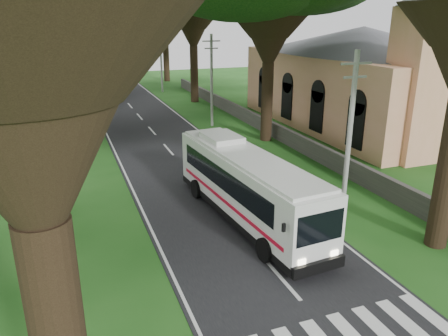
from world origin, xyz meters
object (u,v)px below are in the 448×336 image
Objects in this scene: distant_car_a at (107,93)px; distant_car_c at (126,75)px; pole_near at (350,133)px; pole_mid at (212,79)px; pedestrian at (48,232)px; pole_far at (161,59)px; coach_bus at (247,185)px; distant_car_b at (113,88)px; church at (362,71)px.

distant_car_c is at bearing -92.90° from distant_car_a.
distant_car_a is at bearing 101.07° from pole_near.
pole_mid reaches higher than pedestrian.
pedestrian is at bearing -125.93° from pole_mid.
pole_far is 4.29× the size of pedestrian.
distant_car_c is at bearing 82.85° from coach_bus.
pole_far reaches higher than distant_car_b.
pole_far is 13.98m from distant_car_c.
distant_car_a is 36.88m from pedestrian.
pole_far is at bearing -29.79° from pedestrian.
pole_far is at bearing 116.82° from church.
pole_far is (0.00, 40.00, 0.00)m from pole_near.
pole_near is at bearing -105.19° from pedestrian.
church reaches higher than distant_car_c.
pole_near and pole_mid have the same top height.
pole_mid is 23.51m from pedestrian.
pole_mid reaches higher than distant_car_c.
church reaches higher than coach_bus.
distant_car_c is at bearing 111.91° from church.
pole_mid is 19.27m from distant_car_a.
church reaches higher than pedestrian.
pole_near is at bearing -19.52° from coach_bus.
distant_car_b is at bearing 127.00° from church.
pole_mid is 1.76× the size of distant_car_b.
distant_car_b is (-6.30, 0.32, -3.40)m from pole_far.
pole_far is 8.49m from distant_car_a.
distant_car_c is at bearing 83.29° from distant_car_b.
pole_near is 5.42m from coach_bus.
pole_near is 1.00× the size of pole_mid.
pole_near reaches higher than distant_car_a.
coach_bus is (-4.70, -38.79, -2.40)m from pole_far.
church is at bearing -19.81° from pole_mid.
pole_mid is at bearing 70.88° from coach_bus.
pole_far is at bearing -147.88° from distant_car_a.
pole_near reaches higher than coach_bus.
pole_mid is 0.70× the size of coach_bus.
coach_bus is 6.12× the size of pedestrian.
church is 13.16m from pole_mid.
church is at bearing 101.99° from distant_car_c.
pole_far is at bearing 5.55° from distant_car_b.
church is at bearing 51.50° from pole_near.
coach_bus is at bearing -79.24° from distant_car_b.
coach_bus is (-4.70, -18.79, -2.40)m from pole_mid.
church is 40.86m from distant_car_c.
distant_car_a is at bearing -101.59° from distant_car_b.
pole_mid is at bearing 84.90° from distant_car_c.
pole_near is 40.00m from pole_far.
pedestrian is (-8.96, -0.07, -0.85)m from coach_bus.
church is 3.00× the size of pole_near.
distant_car_a is 16.41m from distant_car_c.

